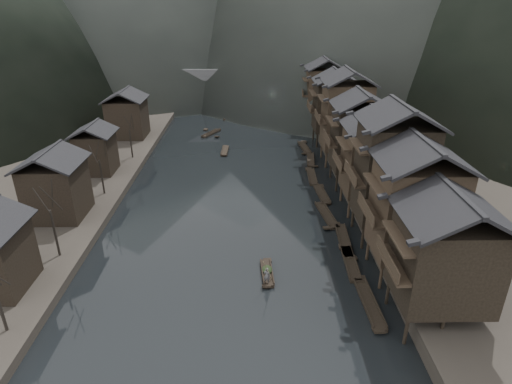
{
  "coord_description": "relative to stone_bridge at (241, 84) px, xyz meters",
  "views": [
    {
      "loc": [
        2.21,
        -35.82,
        24.82
      ],
      "look_at": [
        2.89,
        12.9,
        2.5
      ],
      "focal_mm": 30.0,
      "sensor_mm": 36.0,
      "label": 1
    }
  ],
  "objects": [
    {
      "name": "right_bank",
      "position": [
        35.0,
        -32.0,
        -4.21
      ],
      "size": [
        40.0,
        200.0,
        1.8
      ],
      "primitive_type": "cube",
      "color": "#2D2823",
      "rests_on": "ground"
    },
    {
      "name": "left_bank",
      "position": [
        -35.0,
        -32.0,
        -4.51
      ],
      "size": [
        40.0,
        200.0,
        1.2
      ],
      "primitive_type": "cube",
      "color": "#2D2823",
      "rests_on": "ground"
    },
    {
      "name": "cargo_heap",
      "position": [
        3.79,
        -72.87,
        -4.36
      ],
      "size": [
        1.06,
        1.39,
        0.64
      ],
      "primitive_type": "ellipsoid",
      "color": "black",
      "rests_on": "hero_sampan"
    },
    {
      "name": "left_houses",
      "position": [
        -20.5,
        -51.88,
        0.55
      ],
      "size": [
        8.1,
        53.2,
        8.73
      ],
      "color": "black",
      "rests_on": "left_bank"
    },
    {
      "name": "stilt_houses",
      "position": [
        17.28,
        -52.43,
        3.61
      ],
      "size": [
        9.0,
        67.6,
        15.51
      ],
      "color": "black",
      "rests_on": "ground"
    },
    {
      "name": "midriver_boats",
      "position": [
        -3.49,
        -17.75,
        -4.91
      ],
      "size": [
        6.4,
        44.83,
        0.45
      ],
      "color": "black",
      "rests_on": "water"
    },
    {
      "name": "moored_sampans",
      "position": [
        12.08,
        -57.48,
        -4.91
      ],
      "size": [
        2.72,
        50.24,
        0.47
      ],
      "color": "black",
      "rests_on": "water"
    },
    {
      "name": "stone_bridge",
      "position": [
        0.0,
        0.0,
        0.0
      ],
      "size": [
        40.0,
        6.0,
        9.0
      ],
      "color": "#4C4C4F",
      "rests_on": "ground"
    },
    {
      "name": "bamboo_pole",
      "position": [
        3.88,
        -74.78,
        -0.96
      ],
      "size": [
        1.27,
        2.08,
        3.98
      ],
      "primitive_type": "cylinder",
      "rotation": [
        0.53,
        0.0,
        -0.54
      ],
      "color": "#8C7A51",
      "rests_on": "boatman"
    },
    {
      "name": "boatman",
      "position": [
        3.68,
        -74.78,
        -3.81
      ],
      "size": [
        0.72,
        0.58,
        1.73
      ],
      "primitive_type": "imported",
      "rotation": [
        0.0,
        0.0,
        2.84
      ],
      "color": "#525254",
      "rests_on": "hero_sampan"
    },
    {
      "name": "bare_trees",
      "position": [
        -17.0,
        -61.76,
        1.09
      ],
      "size": [
        3.64,
        42.87,
        7.28
      ],
      "color": "black",
      "rests_on": "left_bank"
    },
    {
      "name": "water",
      "position": [
        0.0,
        -72.0,
        -5.11
      ],
      "size": [
        300.0,
        300.0,
        0.0
      ],
      "primitive_type": "plane",
      "color": "black",
      "rests_on": "ground"
    },
    {
      "name": "hero_sampan",
      "position": [
        3.78,
        -73.1,
        -4.91
      ],
      "size": [
        1.25,
        4.85,
        0.43
      ],
      "color": "black",
      "rests_on": "water"
    }
  ]
}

